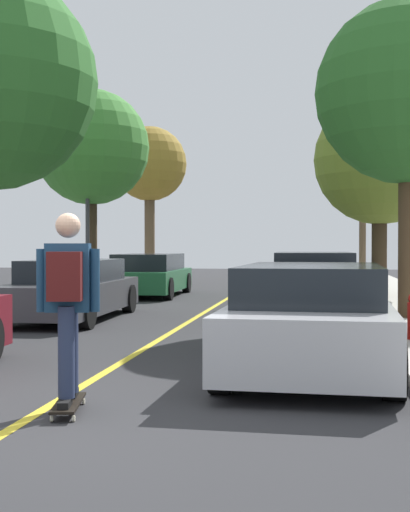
{
  "coord_description": "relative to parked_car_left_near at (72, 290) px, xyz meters",
  "views": [
    {
      "loc": [
        2.53,
        -6.01,
        1.55
      ],
      "look_at": [
        0.08,
        9.57,
        1.31
      ],
      "focal_mm": 49.63,
      "sensor_mm": 36.0,
      "label": 1
    }
  ],
  "objects": [
    {
      "name": "ground",
      "position": [
        2.48,
        -8.08,
        -0.62
      ],
      "size": [
        80.0,
        80.0,
        0.0
      ],
      "primitive_type": "plane",
      "color": "#2D2D30"
    },
    {
      "name": "center_line",
      "position": [
        2.48,
        -4.08,
        -0.61
      ],
      "size": [
        0.12,
        39.2,
        0.01
      ],
      "primitive_type": "cube",
      "color": "gold",
      "rests_on": "ground"
    },
    {
      "name": "parked_car_left_near",
      "position": [
        0.0,
        0.0,
        0.0
      ],
      "size": [
        1.94,
        4.73,
        1.24
      ],
      "color": "#38383D",
      "rests_on": "ground"
    },
    {
      "name": "parked_car_left_far",
      "position": [
        0.0,
        6.92,
        0.03
      ],
      "size": [
        2.07,
        4.71,
        1.28
      ],
      "color": "#1E5B33",
      "rests_on": "ground"
    },
    {
      "name": "parked_car_right_nearest",
      "position": [
        4.97,
        -5.24,
        0.04
      ],
      "size": [
        2.1,
        4.67,
        1.3
      ],
      "color": "#B7B7BC",
      "rests_on": "ground"
    },
    {
      "name": "parked_car_right_near",
      "position": [
        4.97,
        0.36,
        0.08
      ],
      "size": [
        1.88,
        4.15,
        1.4
      ],
      "color": "#38383D",
      "rests_on": "ground"
    },
    {
      "name": "parked_car_right_far",
      "position": [
        4.97,
        5.96,
        0.05
      ],
      "size": [
        2.01,
        4.56,
        1.35
      ],
      "color": "black",
      "rests_on": "ground"
    },
    {
      "name": "street_tree_left_near",
      "position": [
        -1.82,
        6.89,
        3.92
      ],
      "size": [
        3.54,
        3.54,
        6.19
      ],
      "color": "#3D2D1E",
      "rests_on": "sidewalk_left"
    },
    {
      "name": "street_tree_left_far",
      "position": [
        -1.82,
        14.56,
        4.24
      ],
      "size": [
        3.08,
        3.08,
        6.33
      ],
      "color": "brown",
      "rests_on": "sidewalk_left"
    },
    {
      "name": "street_tree_right_nearest",
      "position": [
        6.78,
        0.16,
        3.9
      ],
      "size": [
        3.61,
        3.61,
        6.21
      ],
      "color": "#4C3823",
      "rests_on": "sidewalk_right"
    },
    {
      "name": "street_tree_right_near",
      "position": [
        6.78,
        6.38,
        3.32
      ],
      "size": [
        3.68,
        3.68,
        5.67
      ],
      "color": "#3D2D1E",
      "rests_on": "sidewalk_right"
    },
    {
      "name": "street_tree_right_far",
      "position": [
        6.78,
        13.65,
        4.32
      ],
      "size": [
        3.01,
        3.01,
        6.33
      ],
      "color": "brown",
      "rests_on": "sidewalk_right"
    },
    {
      "name": "streetlamp",
      "position": [
        -1.75,
        6.27,
        2.8
      ],
      "size": [
        0.36,
        0.24,
        5.74
      ],
      "color": "#38383D",
      "rests_on": "sidewalk_left"
    },
    {
      "name": "skateboard",
      "position": [
        2.76,
        -7.86,
        -0.53
      ],
      "size": [
        0.38,
        0.87,
        0.1
      ],
      "color": "black",
      "rests_on": "ground"
    },
    {
      "name": "skateboarder",
      "position": [
        2.76,
        -7.9,
        0.47
      ],
      "size": [
        0.59,
        0.71,
        1.74
      ],
      "color": "black",
      "rests_on": "skateboard"
    }
  ]
}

